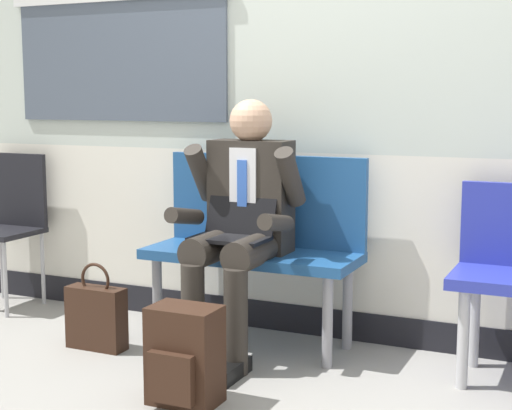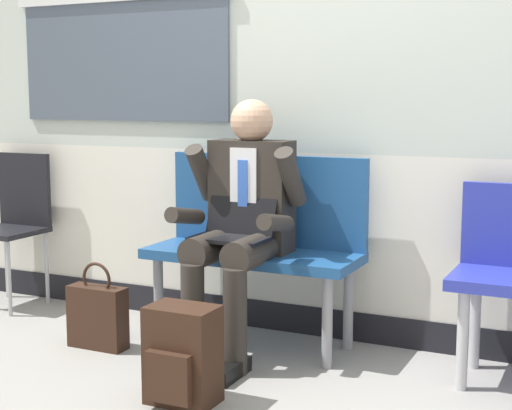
{
  "view_description": "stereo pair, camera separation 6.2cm",
  "coord_description": "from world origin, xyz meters",
  "px_view_note": "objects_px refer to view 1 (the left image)",
  "views": [
    {
      "loc": [
        1.35,
        -2.98,
        1.25
      ],
      "look_at": [
        -0.12,
        0.24,
        0.75
      ],
      "focal_mm": 54.1,
      "sensor_mm": 36.0,
      "label": 1
    },
    {
      "loc": [
        1.41,
        -2.95,
        1.25
      ],
      "look_at": [
        -0.12,
        0.24,
        0.75
      ],
      "focal_mm": 54.1,
      "sensor_mm": 36.0,
      "label": 2
    }
  ],
  "objects_px": {
    "person_seated": "(240,220)",
    "handbag": "(96,316)",
    "bench_with_person": "(257,236)",
    "folding_chair": "(11,215)",
    "backpack": "(184,357)"
  },
  "relations": [
    {
      "from": "person_seated",
      "to": "handbag",
      "type": "xyz_separation_m",
      "value": [
        -0.68,
        -0.24,
        -0.5
      ]
    },
    {
      "from": "bench_with_person",
      "to": "folding_chair",
      "type": "height_order",
      "value": "bench_with_person"
    },
    {
      "from": "bench_with_person",
      "to": "folding_chair",
      "type": "bearing_deg",
      "value": 178.69
    },
    {
      "from": "backpack",
      "to": "folding_chair",
      "type": "height_order",
      "value": "folding_chair"
    },
    {
      "from": "handbag",
      "to": "folding_chair",
      "type": "bearing_deg",
      "value": 153.34
    },
    {
      "from": "bench_with_person",
      "to": "folding_chair",
      "type": "relative_size",
      "value": 1.18
    },
    {
      "from": "folding_chair",
      "to": "bench_with_person",
      "type": "bearing_deg",
      "value": -1.31
    },
    {
      "from": "person_seated",
      "to": "handbag",
      "type": "relative_size",
      "value": 2.83
    },
    {
      "from": "person_seated",
      "to": "backpack",
      "type": "distance_m",
      "value": 0.81
    },
    {
      "from": "person_seated",
      "to": "folding_chair",
      "type": "xyz_separation_m",
      "value": [
        -1.64,
        0.24,
        -0.11
      ]
    },
    {
      "from": "handbag",
      "to": "person_seated",
      "type": "bearing_deg",
      "value": 19.63
    },
    {
      "from": "backpack",
      "to": "handbag",
      "type": "xyz_separation_m",
      "value": [
        -0.75,
        0.43,
        -0.03
      ]
    },
    {
      "from": "person_seated",
      "to": "handbag",
      "type": "height_order",
      "value": "person_seated"
    },
    {
      "from": "person_seated",
      "to": "folding_chair",
      "type": "distance_m",
      "value": 1.66
    },
    {
      "from": "handbag",
      "to": "backpack",
      "type": "bearing_deg",
      "value": -29.68
    }
  ]
}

